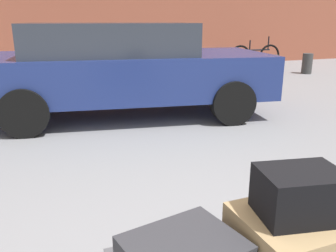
{
  "coord_description": "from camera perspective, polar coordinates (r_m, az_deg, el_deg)",
  "views": [
    {
      "loc": [
        -0.87,
        -1.22,
        1.47
      ],
      "look_at": [
        0.0,
        1.2,
        0.69
      ],
      "focal_mm": 37.65,
      "sensor_mm": 36.0,
      "label": 1
    }
  ],
  "objects": [
    {
      "name": "suitcase_tan_stacked_top",
      "position": [
        1.89,
        19.79,
        -16.55
      ],
      "size": [
        0.55,
        0.48,
        0.24
      ],
      "primitive_type": "cube",
      "rotation": [
        0.0,
        0.0,
        0.03
      ],
      "color": "#9E7F56",
      "rests_on": "luggage_cart"
    },
    {
      "name": "duffel_bag_black_topmost_pile",
      "position": [
        1.78,
        20.55,
        -10.19
      ],
      "size": [
        0.42,
        0.35,
        0.23
      ],
      "primitive_type": "cube",
      "rotation": [
        0.0,
        0.0,
        -0.18
      ],
      "color": "black",
      "rests_on": "suitcase_tan_stacked_top"
    },
    {
      "name": "parked_car",
      "position": [
        5.57,
        -7.2,
        9.45
      ],
      "size": [
        4.52,
        2.41,
        1.42
      ],
      "color": "navy",
      "rests_on": "ground_plane"
    },
    {
      "name": "bicycle_leaning",
      "position": [
        11.4,
        13.9,
        10.91
      ],
      "size": [
        1.76,
        0.11,
        0.96
      ],
      "color": "black",
      "rests_on": "ground_plane"
    },
    {
      "name": "bollard_kerb_near",
      "position": [
        8.73,
        2.48,
        9.06
      ],
      "size": [
        0.28,
        0.28,
        0.56
      ],
      "primitive_type": "cylinder",
      "color": "#383838",
      "rests_on": "ground_plane"
    },
    {
      "name": "bollard_kerb_mid",
      "position": [
        9.36,
        10.69,
        9.32
      ],
      "size": [
        0.28,
        0.28,
        0.56
      ],
      "primitive_type": "cylinder",
      "color": "#383838",
      "rests_on": "ground_plane"
    },
    {
      "name": "bollard_kerb_far",
      "position": [
        10.0,
        16.55,
        9.39
      ],
      "size": [
        0.28,
        0.28,
        0.56
      ],
      "primitive_type": "cylinder",
      "color": "#383838",
      "rests_on": "ground_plane"
    },
    {
      "name": "bollard_corner",
      "position": [
        10.71,
        21.6,
        9.38
      ],
      "size": [
        0.28,
        0.28,
        0.56
      ],
      "primitive_type": "cylinder",
      "color": "#383838",
      "rests_on": "ground_plane"
    }
  ]
}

